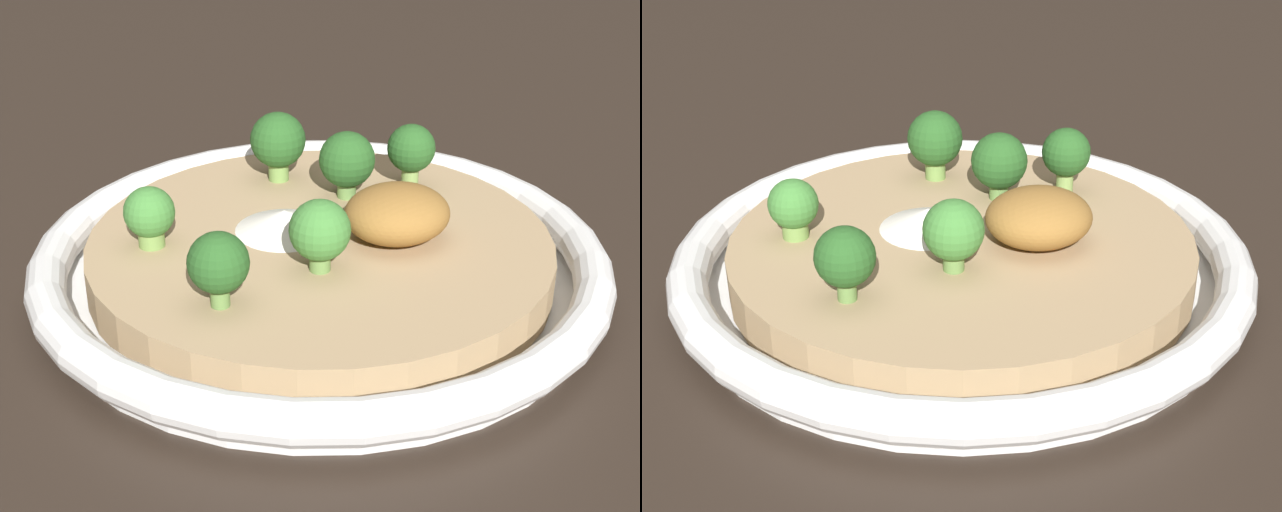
{
  "view_description": "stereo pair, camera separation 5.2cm",
  "coord_description": "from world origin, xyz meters",
  "views": [
    {
      "loc": [
        0.14,
        0.44,
        0.27
      ],
      "look_at": [
        0.0,
        0.0,
        0.02
      ],
      "focal_mm": 55.0,
      "sensor_mm": 36.0,
      "label": 1
    },
    {
      "loc": [
        0.09,
        0.45,
        0.27
      ],
      "look_at": [
        0.0,
        0.0,
        0.02
      ],
      "focal_mm": 55.0,
      "sensor_mm": 36.0,
      "label": 2
    }
  ],
  "objects": [
    {
      "name": "broccoli_front",
      "position": [
        0.0,
        -0.08,
        0.05
      ],
      "size": [
        0.03,
        0.03,
        0.04
      ],
      "color": "#759E4C",
      "rests_on": "risotto_bowl"
    },
    {
      "name": "crispy_onion_garnish",
      "position": [
        -0.04,
        0.01,
        0.04
      ],
      "size": [
        0.06,
        0.05,
        0.03
      ],
      "color": "olive",
      "rests_on": "risotto_bowl"
    },
    {
      "name": "risotto_bowl",
      "position": [
        0.0,
        0.0,
        0.02
      ],
      "size": [
        0.31,
        0.31,
        0.03
      ],
      "color": "white",
      "rests_on": "ground_plane"
    },
    {
      "name": "ground_plane",
      "position": [
        0.0,
        0.0,
        0.0
      ],
      "size": [
        6.0,
        6.0,
        0.0
      ],
      "primitive_type": "plane",
      "color": "#2D231C"
    },
    {
      "name": "broccoli_front_right",
      "position": [
        0.09,
        -0.02,
        0.05
      ],
      "size": [
        0.03,
        0.03,
        0.03
      ],
      "color": "#759E4C",
      "rests_on": "risotto_bowl"
    },
    {
      "name": "broccoli_left",
      "position": [
        -0.07,
        -0.04,
        0.05
      ],
      "size": [
        0.03,
        0.03,
        0.04
      ],
      "color": "#84A856",
      "rests_on": "risotto_bowl"
    },
    {
      "name": "broccoli_front_left",
      "position": [
        -0.03,
        -0.04,
        0.05
      ],
      "size": [
        0.03,
        0.03,
        0.04
      ],
      "color": "#668E47",
      "rests_on": "risotto_bowl"
    },
    {
      "name": "broccoli_back_right",
      "position": [
        0.07,
        0.05,
        0.05
      ],
      "size": [
        0.03,
        0.03,
        0.04
      ],
      "color": "#668E47",
      "rests_on": "risotto_bowl"
    },
    {
      "name": "broccoli_back",
      "position": [
        0.01,
        0.03,
        0.05
      ],
      "size": [
        0.03,
        0.03,
        0.04
      ],
      "color": "#668E47",
      "rests_on": "risotto_bowl"
    },
    {
      "name": "cheese_sprinkle",
      "position": [
        0.02,
        -0.01,
        0.04
      ],
      "size": [
        0.05,
        0.05,
        0.01
      ],
      "color": "white",
      "rests_on": "risotto_bowl"
    }
  ]
}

